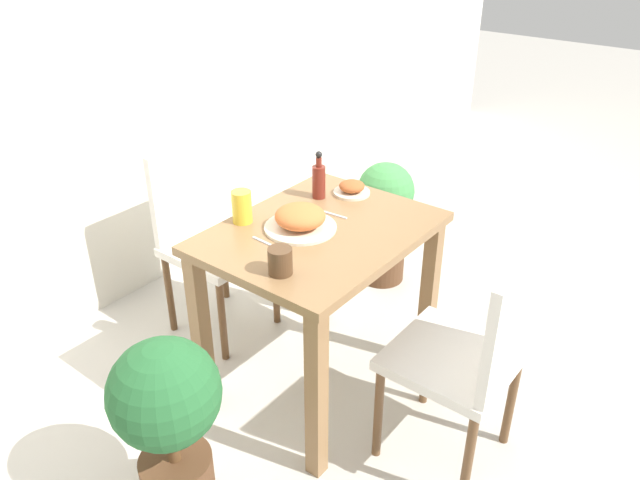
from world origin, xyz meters
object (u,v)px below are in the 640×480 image
object	(u,v)px
chair_far	(206,230)
chair_near	(475,352)
sauce_bottle	(319,180)
potted_plant_right	(384,217)
food_plate	(300,219)
side_plate	(352,188)
drink_cup	(280,261)
potted_plant_left	(168,417)
juice_glass	(242,207)

from	to	relation	value
chair_far	chair_near	bearing A→B (deg)	-91.87
sauce_bottle	potted_plant_right	distance (m)	0.81
food_plate	side_plate	bearing A→B (deg)	4.55
side_plate	sauce_bottle	size ratio (longest dim) A/B	0.76
drink_cup	potted_plant_right	bearing A→B (deg)	15.85
side_plate	potted_plant_right	size ratio (longest dim) A/B	0.23
food_plate	sauce_bottle	world-z (taller)	sauce_bottle
drink_cup	food_plate	bearing A→B (deg)	27.53
sauce_bottle	side_plate	bearing A→B (deg)	-37.95
chair_far	food_plate	xyz separation A→B (m)	(-0.08, -0.64, 0.29)
sauce_bottle	potted_plant_left	world-z (taller)	sauce_bottle
food_plate	juice_glass	distance (m)	0.24
chair_far	drink_cup	bearing A→B (deg)	-114.97
food_plate	side_plate	world-z (taller)	food_plate
chair_far	potted_plant_left	xyz separation A→B (m)	(-0.85, -0.72, -0.08)
juice_glass	potted_plant_right	bearing A→B (deg)	-1.14
potted_plant_left	food_plate	bearing A→B (deg)	6.18
food_plate	juice_glass	xyz separation A→B (m)	(-0.09, 0.22, 0.02)
chair_near	side_plate	distance (m)	0.89
juice_glass	sauce_bottle	size ratio (longest dim) A/B	0.62
drink_cup	side_plate	bearing A→B (deg)	15.08
sauce_bottle	potted_plant_right	bearing A→B (deg)	6.57
chair_near	drink_cup	size ratio (longest dim) A/B	9.59
chair_near	potted_plant_left	xyz separation A→B (m)	(-0.80, 0.66, -0.08)
food_plate	chair_far	bearing A→B (deg)	82.81
chair_far	drink_cup	size ratio (longest dim) A/B	9.59
sauce_bottle	potted_plant_right	world-z (taller)	sauce_bottle
chair_near	sauce_bottle	bearing A→B (deg)	-105.07
sauce_bottle	juice_glass	bearing A→B (deg)	164.93
sauce_bottle	drink_cup	bearing A→B (deg)	-154.10
chair_near	juice_glass	size ratio (longest dim) A/B	6.98
chair_far	juice_glass	bearing A→B (deg)	-112.17
chair_far	potted_plant_right	world-z (taller)	chair_far
food_plate	sauce_bottle	xyz separation A→B (m)	(0.27, 0.12, 0.04)
chair_near	drink_cup	xyz separation A→B (m)	(-0.32, 0.59, 0.30)
food_plate	juice_glass	world-z (taller)	juice_glass
food_plate	drink_cup	xyz separation A→B (m)	(-0.29, -0.15, 0.00)
chair_near	sauce_bottle	distance (m)	0.95
chair_far	sauce_bottle	xyz separation A→B (m)	(0.19, -0.52, 0.33)
chair_near	potted_plant_left	bearing A→B (deg)	-39.30
juice_glass	chair_far	bearing A→B (deg)	67.83
chair_far	side_plate	distance (m)	0.73
juice_glass	potted_plant_right	size ratio (longest dim) A/B	0.19
drink_cup	sauce_bottle	size ratio (longest dim) A/B	0.45
chair_near	potted_plant_right	distance (m)	1.30
side_plate	potted_plant_left	world-z (taller)	side_plate
chair_near	food_plate	distance (m)	0.80
drink_cup	potted_plant_right	distance (m)	1.33
side_plate	sauce_bottle	xyz separation A→B (m)	(-0.11, 0.09, 0.05)
food_plate	potted_plant_right	xyz separation A→B (m)	(0.93, 0.20, -0.42)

